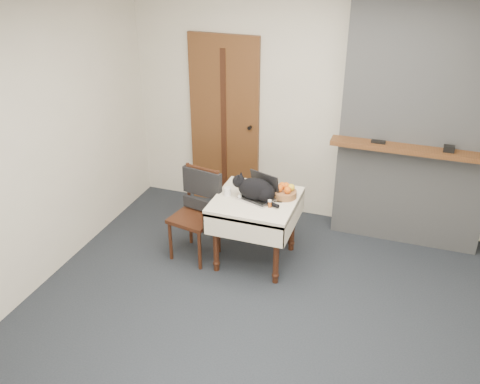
# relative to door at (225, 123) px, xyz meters

# --- Properties ---
(ground) EXTENTS (4.50, 4.50, 0.00)m
(ground) POSITION_rel_door_xyz_m (1.20, -1.97, -1.00)
(ground) COLOR black
(ground) RESTS_ON ground
(room_shell) EXTENTS (4.52, 4.01, 2.61)m
(room_shell) POSITION_rel_door_xyz_m (1.20, -1.51, 0.76)
(room_shell) COLOR beige
(room_shell) RESTS_ON ground
(door) EXTENTS (0.82, 0.10, 2.00)m
(door) POSITION_rel_door_xyz_m (0.00, 0.00, 0.00)
(door) COLOR brown
(door) RESTS_ON ground
(chimney) EXTENTS (1.62, 0.48, 2.60)m
(chimney) POSITION_rel_door_xyz_m (2.10, -0.13, 0.30)
(chimney) COLOR gray
(chimney) RESTS_ON ground
(side_table) EXTENTS (0.78, 0.78, 0.70)m
(side_table) POSITION_rel_door_xyz_m (0.73, -1.09, -0.41)
(side_table) COLOR #39190F
(side_table) RESTS_ON ground
(laptop) EXTENTS (0.39, 0.37, 0.24)m
(laptop) POSITION_rel_door_xyz_m (0.76, -1.07, -0.24)
(laptop) COLOR #B7B7BC
(laptop) RESTS_ON side_table
(cat) EXTENTS (0.51, 0.23, 0.25)m
(cat) POSITION_rel_door_xyz_m (0.74, -1.11, -0.19)
(cat) COLOR black
(cat) RESTS_ON side_table
(cream_jar) EXTENTS (0.07, 0.07, 0.08)m
(cream_jar) POSITION_rel_door_xyz_m (0.45, -1.12, -0.26)
(cream_jar) COLOR white
(cream_jar) RESTS_ON side_table
(pill_bottle) EXTENTS (0.04, 0.04, 0.07)m
(pill_bottle) POSITION_rel_door_xyz_m (0.90, -1.22, -0.26)
(pill_bottle) COLOR #9E4513
(pill_bottle) RESTS_ON side_table
(fruit_basket) EXTENTS (0.23, 0.23, 0.13)m
(fruit_basket) POSITION_rel_door_xyz_m (0.98, -0.97, -0.25)
(fruit_basket) COLOR #995E3D
(fruit_basket) RESTS_ON side_table
(desk_clutter) EXTENTS (0.12, 0.03, 0.01)m
(desk_clutter) POSITION_rel_door_xyz_m (0.93, -1.10, -0.30)
(desk_clutter) COLOR black
(desk_clutter) RESTS_ON side_table
(chair) EXTENTS (0.49, 0.48, 0.93)m
(chair) POSITION_rel_door_xyz_m (0.15, -1.13, -0.41)
(chair) COLOR #39190F
(chair) RESTS_ON ground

